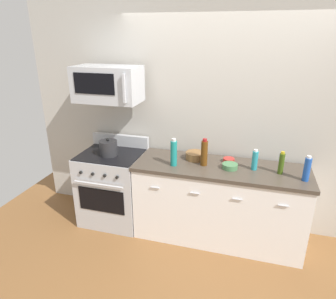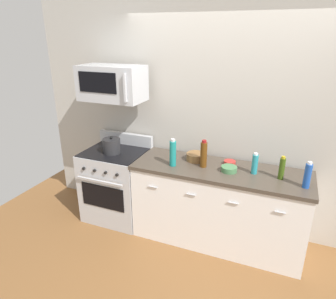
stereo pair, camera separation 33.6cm
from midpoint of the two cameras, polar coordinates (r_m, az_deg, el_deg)
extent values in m
plane|color=brown|center=(3.81, 6.49, -15.93)|extent=(6.00, 6.00, 0.00)
cube|color=#B7B2A8|center=(3.57, 8.54, 5.71)|extent=(5.00, 0.10, 2.70)
cube|color=white|center=(3.56, 6.79, -10.28)|extent=(1.88, 0.62, 0.88)
cube|color=#473D33|center=(3.35, 7.12, -3.54)|extent=(1.91, 0.65, 0.04)
cube|color=black|center=(3.56, 5.70, -17.94)|extent=(1.88, 0.02, 0.10)
cylinder|color=silver|center=(3.30, -5.38, -7.29)|extent=(0.10, 0.02, 0.02)
cylinder|color=silver|center=(3.18, 2.08, -8.37)|extent=(0.10, 0.02, 0.02)
cylinder|color=silver|center=(3.12, 10.01, -9.35)|extent=(0.10, 0.02, 0.02)
cylinder|color=silver|center=(3.12, 18.14, -10.18)|extent=(0.10, 0.02, 0.02)
cube|color=#B7BABF|center=(3.95, -12.74, -7.10)|extent=(0.76, 0.64, 0.91)
cube|color=black|center=(3.71, -15.11, -9.40)|extent=(0.58, 0.01, 0.30)
cylinder|color=#B7BABF|center=(3.57, -15.71, -6.45)|extent=(0.61, 0.02, 0.02)
cube|color=#B7BABF|center=(3.96, -11.39, 1.62)|extent=(0.76, 0.06, 0.16)
cube|color=black|center=(3.75, -13.30, -0.88)|extent=(0.73, 0.61, 0.01)
cylinder|color=black|center=(3.66, -18.76, -4.20)|extent=(0.04, 0.02, 0.04)
cylinder|color=black|center=(3.58, -16.74, -4.54)|extent=(0.04, 0.02, 0.04)
cylinder|color=black|center=(3.51, -14.63, -4.89)|extent=(0.04, 0.02, 0.04)
cylinder|color=black|center=(3.44, -12.43, -5.24)|extent=(0.04, 0.02, 0.04)
cube|color=#B7BABF|center=(3.58, -14.05, 11.89)|extent=(0.74, 0.40, 0.40)
cube|color=black|center=(3.43, -16.68, 11.80)|extent=(0.48, 0.01, 0.22)
cube|color=#B7BABF|center=(3.24, -11.32, 11.20)|extent=(0.02, 0.04, 0.30)
cylinder|color=teal|center=(3.28, 13.32, -2.10)|extent=(0.06, 0.06, 0.21)
cylinder|color=white|center=(3.24, 13.49, -0.24)|extent=(0.04, 0.04, 0.02)
cylinder|color=#1E4CA5|center=(3.18, 22.12, -3.59)|extent=(0.07, 0.07, 0.24)
cylinder|color=silver|center=(3.13, 22.45, -1.40)|extent=(0.04, 0.04, 0.02)
cylinder|color=#385114|center=(3.26, 17.93, -2.63)|extent=(0.06, 0.06, 0.22)
cylinder|color=#B29919|center=(3.22, 18.17, -0.64)|extent=(0.04, 0.04, 0.02)
cylinder|color=#59330F|center=(3.30, 3.98, -0.79)|extent=(0.07, 0.07, 0.28)
cylinder|color=maroon|center=(3.24, 4.05, 1.73)|extent=(0.05, 0.05, 0.03)
cylinder|color=#197F7A|center=(3.28, -1.84, -0.80)|extent=(0.07, 0.07, 0.28)
cylinder|color=beige|center=(3.23, -1.87, 1.76)|extent=(0.05, 0.05, 0.03)
cylinder|color=#B72D28|center=(3.45, 8.72, -2.04)|extent=(0.13, 0.13, 0.04)
torus|color=#B72D28|center=(3.45, 8.74, -1.76)|extent=(0.13, 0.13, 0.01)
cylinder|color=#B72D28|center=(3.46, 8.70, -2.33)|extent=(0.07, 0.07, 0.01)
cylinder|color=#477A4C|center=(3.29, 8.78, -3.20)|extent=(0.17, 0.17, 0.06)
torus|color=#477A4C|center=(3.28, 8.81, -2.83)|extent=(0.17, 0.17, 0.01)
cylinder|color=#477A4C|center=(3.30, 8.76, -3.57)|extent=(0.09, 0.09, 0.01)
cylinder|color=brown|center=(3.48, 2.40, -1.23)|extent=(0.22, 0.22, 0.09)
torus|color=brown|center=(3.47, 2.41, -0.66)|extent=(0.22, 0.22, 0.01)
cylinder|color=brown|center=(3.50, 2.39, -1.79)|extent=(0.12, 0.12, 0.01)
cylinder|color=#262628|center=(3.68, -13.80, 0.23)|extent=(0.21, 0.21, 0.18)
sphere|color=black|center=(3.64, -13.94, 1.77)|extent=(0.04, 0.04, 0.04)
camera|label=1|loc=(0.17, -92.86, -1.11)|focal=32.21mm
camera|label=2|loc=(0.17, 87.14, 1.11)|focal=32.21mm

